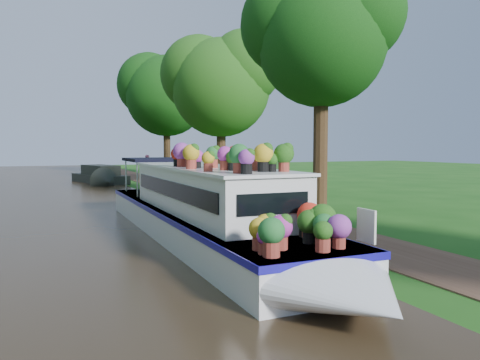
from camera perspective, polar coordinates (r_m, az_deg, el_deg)
name	(u,v)px	position (r m, az deg, el deg)	size (l,w,h in m)	color
ground	(266,229)	(13.56, 3.22, -5.96)	(100.00, 100.00, 0.00)	#184C13
canal_water	(40,246)	(12.13, -23.18, -7.44)	(10.00, 100.00, 0.02)	black
towpath	(302,225)	(14.14, 7.58, -5.51)	(2.20, 100.00, 0.03)	#4C3223
plant_boat	(207,209)	(11.43, -4.05, -3.53)	(2.29, 13.52, 2.28)	white
tree_near_overhang	(321,32)	(18.41, 9.80, 17.34)	(5.52, 5.28, 8.99)	#342011
tree_near_mid	(220,80)	(29.25, -2.42, 12.10)	(6.90, 6.60, 9.40)	#342011
tree_near_far	(166,89)	(39.57, -9.03, 10.85)	(7.59, 7.26, 10.30)	#342011
second_boat	(100,176)	(31.29, -16.66, 0.46)	(3.12, 6.33, 1.16)	black
pedestrian_pink	(148,167)	(35.06, -11.18, 1.62)	(0.63, 0.41, 1.73)	#E55EB3
verge_plant	(238,218)	(14.05, -0.24, -4.68)	(0.40, 0.35, 0.44)	#1C5E1D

